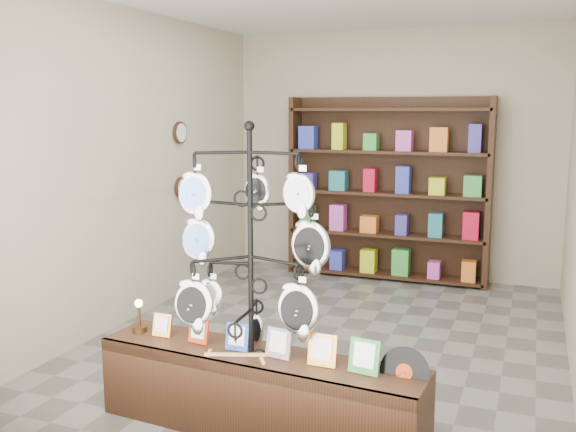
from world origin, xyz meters
name	(u,v)px	position (x,y,z in m)	size (l,w,h in m)	color
ground	(330,338)	(0.00, 0.00, 0.00)	(5.00, 5.00, 0.00)	slate
room_envelope	(332,133)	(0.00, 0.00, 1.85)	(5.00, 5.00, 5.00)	#B5AA91
display_tree	(251,257)	(0.04, -1.79, 1.15)	(1.03, 1.01, 1.98)	black
front_shelf	(258,393)	(0.09, -1.80, 0.27)	(2.18, 0.61, 0.76)	black
back_shelving	(387,195)	(0.00, 2.30, 1.03)	(2.42, 0.36, 2.20)	black
wall_clocks	(181,160)	(-1.97, 0.80, 1.50)	(0.03, 0.24, 0.84)	black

